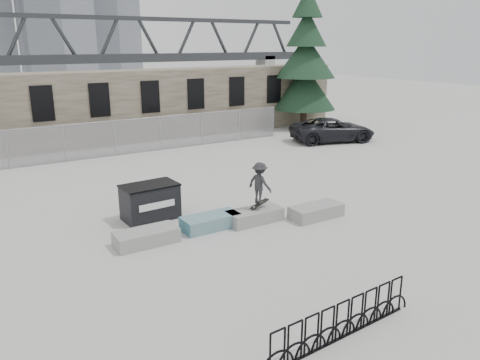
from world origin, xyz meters
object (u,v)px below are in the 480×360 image
(planter_offset, at_px, (316,211))
(bike_rack, at_px, (342,321))
(dumpster, at_px, (150,201))
(spruce_tree, at_px, (306,61))
(planter_center_right, at_px, (254,215))
(skateboarder, at_px, (260,183))
(planter_far_left, at_px, (146,236))
(suv, at_px, (333,130))
(planter_center_left, at_px, (211,221))

(planter_offset, height_order, bike_rack, bike_rack)
(dumpster, bearing_deg, spruce_tree, 32.43)
(planter_center_right, bearing_deg, skateboarder, 10.17)
(planter_offset, relative_size, spruce_tree, 0.17)
(planter_far_left, height_order, skateboarder, skateboarder)
(bike_rack, relative_size, suv, 0.82)
(suv, bearing_deg, planter_offset, 151.86)
(dumpster, height_order, spruce_tree, spruce_tree)
(planter_center_right, xyz_separation_m, spruce_tree, (13.98, 14.31, 4.60))
(planter_center_right, height_order, skateboarder, skateboarder)
(planter_far_left, distance_m, suv, 18.53)
(planter_far_left, relative_size, bike_rack, 0.45)
(planter_far_left, distance_m, planter_offset, 6.25)
(planter_center_left, height_order, spruce_tree, spruce_tree)
(suv, height_order, skateboarder, skateboarder)
(planter_far_left, xyz_separation_m, planter_offset, (6.16, -1.06, 0.00))
(dumpster, xyz_separation_m, bike_rack, (0.80, -9.02, -0.22))
(planter_center_left, bearing_deg, dumpster, 125.58)
(planter_far_left, bearing_deg, planter_offset, -9.79)
(planter_far_left, relative_size, dumpster, 0.98)
(dumpster, height_order, bike_rack, dumpster)
(planter_far_left, height_order, suv, suv)
(spruce_tree, bearing_deg, skateboarder, -133.93)
(dumpster, xyz_separation_m, skateboarder, (3.27, -2.24, 0.75))
(planter_offset, distance_m, dumpster, 6.07)
(planter_far_left, height_order, dumpster, dumpster)
(planter_center_right, bearing_deg, dumpster, 143.00)
(skateboarder, bearing_deg, spruce_tree, -61.18)
(planter_offset, relative_size, bike_rack, 0.45)
(planter_center_left, distance_m, planter_offset, 3.96)
(planter_center_right, height_order, planter_offset, same)
(planter_offset, relative_size, skateboarder, 1.21)
(planter_center_left, relative_size, skateboarder, 1.21)
(planter_center_right, relative_size, bike_rack, 0.45)
(bike_rack, relative_size, spruce_tree, 0.39)
(skateboarder, bearing_deg, suv, -69.85)
(planter_center_left, xyz_separation_m, spruce_tree, (15.60, 14.00, 4.60))
(planter_center_right, bearing_deg, spruce_tree, 45.66)
(planter_center_left, height_order, planter_offset, same)
(planter_far_left, height_order, planter_offset, same)
(suv, relative_size, skateboarder, 3.31)
(planter_center_right, distance_m, planter_offset, 2.32)
(planter_center_right, relative_size, spruce_tree, 0.17)
(bike_rack, bearing_deg, dumpster, 95.06)
(planter_center_left, height_order, dumpster, dumpster)
(dumpster, xyz_separation_m, suv, (15.25, 6.92, 0.10))
(bike_rack, height_order, skateboarder, skateboarder)
(planter_far_left, relative_size, planter_center_right, 1.00)
(suv, bearing_deg, planter_center_right, 143.90)
(bike_rack, relative_size, skateboarder, 2.72)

